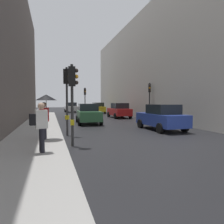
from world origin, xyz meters
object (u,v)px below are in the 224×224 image
Objects in this scene: traffic_light_near_right at (67,89)px; car_yellow_taxi at (98,108)px; car_green_estate at (88,114)px; car_red_sedan at (119,110)px; car_blue_van at (161,117)px; pedestrian_with_black_backpack at (40,124)px; traffic_light_mid_street at (149,95)px; pedestrian_with_umbrella at (46,104)px; traffic_light_near_left at (73,90)px; traffic_light_far_median at (85,96)px; car_white_compact at (71,107)px.

car_yellow_taxi is at bearing 72.48° from traffic_light_near_right.
car_red_sedan is at bearing 47.85° from car_green_estate.
pedestrian_with_black_backpack is at bearing -148.42° from car_blue_van.
pedestrian_with_umbrella is (-9.97, -8.66, -0.82)m from traffic_light_mid_street.
car_yellow_taxi is 23.66m from pedestrian_with_umbrella.
pedestrian_with_black_backpack is at bearing -109.36° from car_green_estate.
traffic_light_near_left is 2.86m from traffic_light_near_right.
car_yellow_taxi is at bearing 92.31° from car_red_sedan.
traffic_light_near_right is at bearing -122.06° from car_red_sedan.
car_blue_van is at bearing -53.24° from car_green_estate.
car_green_estate is (-1.18, -8.91, -1.72)m from traffic_light_far_median.
traffic_light_mid_street reaches higher than pedestrian_with_umbrella.
car_red_sedan is 0.99× the size of car_yellow_taxi.
car_yellow_taxi is at bearing 89.49° from car_blue_van.
car_yellow_taxi is (4.26, 14.79, 0.00)m from car_green_estate.
car_blue_van is (2.90, -14.36, -1.72)m from traffic_light_far_median.
car_blue_van is at bearing -93.08° from car_red_sedan.
traffic_light_mid_street is 0.90× the size of car_green_estate.
pedestrian_with_umbrella is (-7.51, -2.11, 0.96)m from car_blue_van.
traffic_light_far_median is at bearing 132.58° from car_red_sedan.
pedestrian_with_black_backpack reaches higher than car_white_compact.
pedestrian_with_black_backpack is at bearing -106.93° from traffic_light_near_right.
traffic_light_mid_street is 7.22m from car_blue_van.
traffic_light_near_left is 0.84× the size of car_blue_van.
car_white_compact is (-3.71, 24.32, 0.00)m from car_blue_van.
traffic_light_far_median is 1.06× the size of traffic_light_near_left.
car_red_sedan and car_yellow_taxi have the same top height.
traffic_light_near_right is 25.00m from car_white_compact.
traffic_light_near_right is 13.18m from car_red_sedan.
traffic_light_mid_street is 13.24m from traffic_light_near_left.
pedestrian_with_umbrella is 1.21× the size of pedestrian_with_black_backpack.
car_green_estate is 2.43× the size of pedestrian_with_black_backpack.
traffic_light_near_right is 6.61m from car_green_estate.
car_red_sedan is at bearing 86.92° from car_blue_van.
traffic_light_mid_street is at bearing -80.52° from car_yellow_taxi.
car_red_sedan is at bearing -72.70° from car_white_compact.
car_red_sedan is 0.97× the size of car_white_compact.
traffic_light_far_median reaches higher than car_white_compact.
car_red_sedan is (-1.90, 4.04, -1.78)m from traffic_light_mid_street.
traffic_light_near_right reaches higher than traffic_light_far_median.
traffic_light_mid_street is at bearing 38.51° from traffic_light_near_right.
traffic_light_near_left reaches higher than car_blue_van.
car_blue_van is at bearing 27.62° from traffic_light_near_left.
traffic_light_mid_street is 15.20m from pedestrian_with_black_backpack.
car_yellow_taxi is at bearing 99.48° from traffic_light_mid_street.
car_yellow_taxi is at bearing 73.94° from car_green_estate.
traffic_light_near_right is at bearing -175.76° from car_blue_van.
traffic_light_near_left is 0.83× the size of car_green_estate.
traffic_light_far_median reaches higher than pedestrian_with_umbrella.
car_green_estate is 1.02× the size of car_red_sedan.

